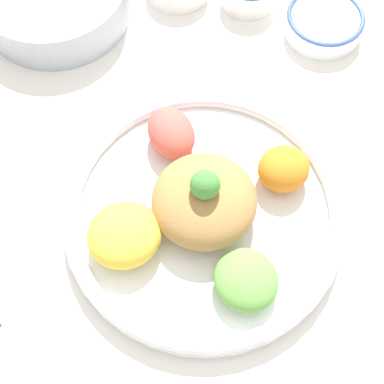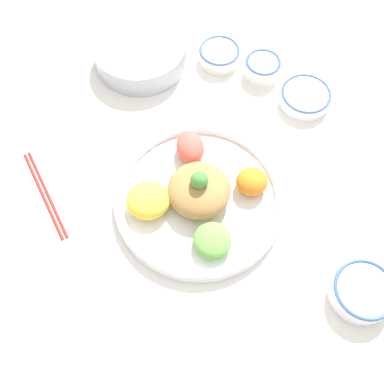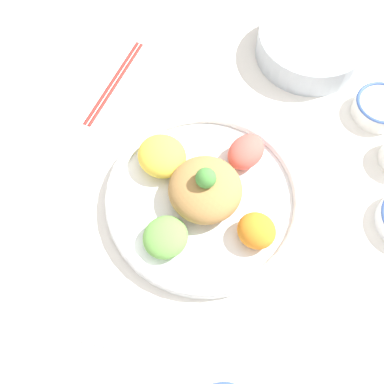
% 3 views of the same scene
% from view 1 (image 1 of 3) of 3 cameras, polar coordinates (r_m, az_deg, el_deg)
% --- Properties ---
extents(ground_plane, '(2.40, 2.40, 0.00)m').
position_cam_1_polar(ground_plane, '(0.70, 1.59, -3.06)').
color(ground_plane, white).
extents(salad_platter, '(0.36, 0.36, 0.11)m').
position_cam_1_polar(salad_platter, '(0.67, 1.29, -1.71)').
color(salad_platter, white).
rests_on(salad_platter, ground_plane).
extents(sauce_bowl_dark, '(0.12, 0.12, 0.03)m').
position_cam_1_polar(sauce_bowl_dark, '(0.88, 13.91, 17.16)').
color(sauce_bowl_dark, white).
rests_on(sauce_bowl_dark, ground_plane).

